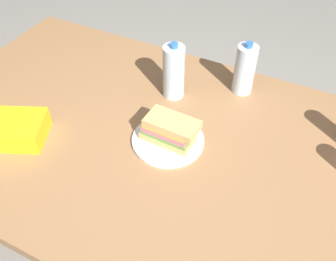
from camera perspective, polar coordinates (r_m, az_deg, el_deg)
The scene contains 7 objects.
ground_plane at distance 1.86m, azimuth 0.44°, elevation -18.54°, with size 8.00×8.00×0.00m, color gray.
dining_table at distance 1.29m, azimuth 0.61°, elevation -4.63°, with size 1.84×1.01×0.76m.
paper_plate at distance 1.23m, azimuth -0.00°, elevation -1.46°, with size 0.24×0.24×0.01m, color white.
sandwich at distance 1.20m, azimuth 0.20°, elevation 0.09°, with size 0.19×0.10×0.08m.
chip_bag at distance 1.33m, azimuth -22.90°, elevation 0.18°, with size 0.23×0.15×0.07m, color yellow.
water_bottle_tall at distance 1.36m, azimuth 0.87°, elevation 8.89°, with size 0.08×0.08×0.22m.
water_bottle_spare at distance 1.41m, azimuth 11.55°, elevation 9.08°, with size 0.08×0.08×0.20m.
Camera 1 is at (0.37, -0.76, 1.66)m, focal length 40.24 mm.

